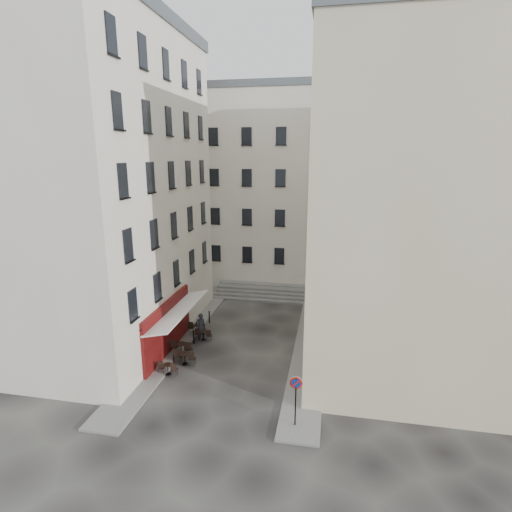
% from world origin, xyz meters
% --- Properties ---
extents(ground, '(90.00, 90.00, 0.00)m').
position_xyz_m(ground, '(0.00, 0.00, 0.00)').
color(ground, black).
rests_on(ground, ground).
extents(sidewalk_left, '(2.00, 22.00, 0.12)m').
position_xyz_m(sidewalk_left, '(-4.50, 4.00, 0.06)').
color(sidewalk_left, slate).
rests_on(sidewalk_left, ground).
extents(sidewalk_right, '(2.00, 18.00, 0.12)m').
position_xyz_m(sidewalk_right, '(4.50, 3.00, 0.06)').
color(sidewalk_right, slate).
rests_on(sidewalk_right, ground).
extents(building_left, '(12.20, 16.20, 20.60)m').
position_xyz_m(building_left, '(-10.50, 3.00, 10.31)').
color(building_left, beige).
rests_on(building_left, ground).
extents(building_right, '(12.20, 14.20, 18.60)m').
position_xyz_m(building_right, '(10.50, 3.50, 9.31)').
color(building_right, '#B8AE89').
rests_on(building_right, ground).
extents(building_back, '(18.20, 10.20, 18.60)m').
position_xyz_m(building_back, '(-1.00, 19.00, 9.31)').
color(building_back, beige).
rests_on(building_back, ground).
extents(cafe_storefront, '(1.74, 7.30, 3.50)m').
position_xyz_m(cafe_storefront, '(-4.32, 1.00, 1.88)').
color(cafe_storefront, '#460A0B').
rests_on(cafe_storefront, ground).
extents(stone_steps, '(9.00, 3.15, 0.80)m').
position_xyz_m(stone_steps, '(0.00, 12.57, 0.40)').
color(stone_steps, '#585553').
rests_on(stone_steps, ground).
extents(bollard_near, '(0.12, 0.12, 0.98)m').
position_xyz_m(bollard_near, '(-3.25, -1.00, 0.53)').
color(bollard_near, black).
rests_on(bollard_near, ground).
extents(bollard_mid, '(0.12, 0.12, 0.98)m').
position_xyz_m(bollard_mid, '(-3.25, 2.50, 0.53)').
color(bollard_mid, black).
rests_on(bollard_mid, ground).
extents(bollard_far, '(0.12, 0.12, 0.98)m').
position_xyz_m(bollard_far, '(-3.25, 6.00, 0.53)').
color(bollard_far, black).
rests_on(bollard_far, ground).
extents(no_parking_sign, '(0.60, 0.10, 2.62)m').
position_xyz_m(no_parking_sign, '(4.30, -4.79, 1.86)').
color(no_parking_sign, black).
rests_on(no_parking_sign, ground).
extents(bistro_table_a, '(1.16, 0.55, 0.82)m').
position_xyz_m(bistro_table_a, '(-3.39, -1.55, 0.42)').
color(bistro_table_a, black).
rests_on(bistro_table_a, ground).
extents(bistro_table_b, '(1.32, 0.62, 0.93)m').
position_xyz_m(bistro_table_b, '(-2.83, -0.24, 0.48)').
color(bistro_table_b, black).
rests_on(bistro_table_b, ground).
extents(bistro_table_c, '(1.43, 0.67, 1.00)m').
position_xyz_m(bistro_table_c, '(-3.49, 0.83, 0.51)').
color(bistro_table_c, black).
rests_on(bistro_table_c, ground).
extents(bistro_table_d, '(1.18, 0.55, 0.83)m').
position_xyz_m(bistro_table_d, '(-2.76, 3.12, 0.42)').
color(bistro_table_d, black).
rests_on(bistro_table_d, ground).
extents(bistro_table_e, '(1.26, 0.59, 0.89)m').
position_xyz_m(bistro_table_e, '(-3.52, 3.95, 0.45)').
color(bistro_table_e, black).
rests_on(bistro_table_e, ground).
extents(pedestrian, '(0.83, 0.75, 1.92)m').
position_xyz_m(pedestrian, '(-2.98, 3.21, 0.96)').
color(pedestrian, black).
rests_on(pedestrian, ground).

